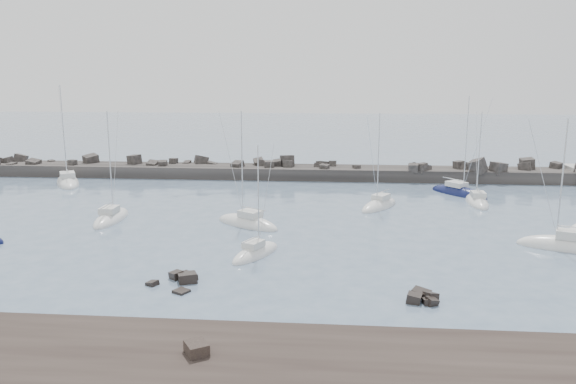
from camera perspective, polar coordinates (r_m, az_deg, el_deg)
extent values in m
plane|color=slate|center=(51.99, -4.44, -5.87)|extent=(400.00, 400.00, 0.00)
cube|color=black|center=(32.17, -11.08, -17.58)|extent=(140.00, 12.00, 0.70)
cube|color=black|center=(32.97, -9.27, -15.39)|extent=(1.68, 1.75, 0.68)
cube|color=black|center=(45.15, -9.67, -8.56)|extent=(0.98, 0.98, 0.54)
cube|color=black|center=(45.48, -10.24, -8.70)|extent=(1.78, 1.56, 1.24)
cube|color=black|center=(44.65, -13.58, -9.23)|extent=(1.15, 1.05, 0.87)
cube|color=black|center=(45.51, -11.27, -8.40)|extent=(1.32, 1.25, 0.92)
cube|color=black|center=(42.78, -10.78, -10.10)|extent=(1.37, 1.35, 0.62)
cube|color=black|center=(44.85, -10.18, -8.78)|extent=(1.95, 2.12, 1.29)
cube|color=black|center=(41.09, 14.03, -10.78)|extent=(0.80, 0.87, 0.59)
cube|color=black|center=(41.80, 14.29, -10.37)|extent=(1.18, 1.32, 1.04)
cube|color=black|center=(42.37, 13.33, -10.18)|extent=(1.71, 1.61, 1.00)
cube|color=black|center=(41.06, 14.35, -10.88)|extent=(1.11, 1.00, 0.95)
cube|color=black|center=(41.16, 12.65, -10.65)|extent=(1.29, 1.23, 1.01)
cube|color=#2B2826|center=(89.66, -5.26, 1.67)|extent=(115.00, 6.00, 3.20)
cube|color=#2B2826|center=(87.15, 6.98, 2.47)|extent=(1.36, 1.44, 0.94)
cube|color=#2B2826|center=(96.07, 25.56, 2.32)|extent=(2.16, 2.21, 1.62)
cube|color=#2B2826|center=(89.37, 4.55, 2.90)|extent=(1.21, 1.35, 1.10)
cube|color=#2B2826|center=(93.35, -11.55, 3.05)|extent=(1.30, 1.52, 1.20)
cube|color=#2B2826|center=(90.14, -2.97, 2.94)|extent=(2.12, 2.47, 1.98)
cube|color=#2B2826|center=(101.13, -26.24, 2.43)|extent=(1.73, 1.62, 1.03)
cube|color=#2B2826|center=(103.71, -26.61, 2.85)|extent=(1.72, 1.80, 1.51)
cube|color=#2B2826|center=(87.59, 13.62, 2.18)|extent=(2.54, 2.86, 2.20)
cube|color=#2B2826|center=(90.89, 13.48, 2.62)|extent=(1.77, 1.63, 0.99)
cube|color=#2B2826|center=(88.18, 18.70, 2.46)|extent=(3.35, 2.84, 2.94)
cube|color=#2B2826|center=(89.56, -0.09, 3.19)|extent=(2.56, 3.02, 2.05)
cube|color=#2B2826|center=(92.67, 22.93, 2.32)|extent=(2.59, 2.52, 1.98)
cube|color=#2B2826|center=(88.93, -1.11, 2.92)|extent=(1.54, 1.66, 1.47)
cube|color=#2B2826|center=(86.38, 12.62, 2.40)|extent=(1.71, 1.83, 1.43)
cube|color=#2B2826|center=(92.38, 21.05, 2.02)|extent=(1.51, 1.26, 1.37)
cube|color=#2B2826|center=(88.34, 3.03, 2.64)|extent=(1.27, 1.55, 1.24)
cube|color=#2B2826|center=(91.98, -7.73, 2.76)|extent=(1.62, 1.36, 1.19)
cube|color=#2B2826|center=(86.53, 3.71, 2.35)|extent=(1.64, 1.59, 1.56)
cube|color=#2B2826|center=(88.35, -5.16, 2.77)|extent=(2.21, 2.25, 1.40)
cube|color=#2B2826|center=(90.30, 16.97, 2.57)|extent=(1.95, 1.81, 1.60)
cube|color=#2B2826|center=(93.04, -8.82, 3.09)|extent=(2.91, 2.88, 2.44)
cube|color=#2B2826|center=(90.33, 17.38, 2.40)|extent=(2.35, 2.61, 2.02)
cube|color=#2B2826|center=(93.29, 23.24, 2.03)|extent=(1.10, 1.23, 1.05)
cube|color=#2B2826|center=(96.25, -21.05, 2.77)|extent=(1.41, 1.32, 1.05)
cube|color=#2B2826|center=(88.71, 12.58, 2.58)|extent=(1.59, 1.72, 1.48)
cube|color=#2B2826|center=(87.81, 0.03, 2.86)|extent=(1.59, 1.49, 1.34)
cube|color=#2B2826|center=(89.38, 20.58, 2.24)|extent=(2.81, 2.67, 2.08)
cube|color=#2B2826|center=(89.50, -2.75, 2.88)|extent=(1.57, 1.83, 1.59)
cube|color=#2B2826|center=(104.56, -25.53, 2.97)|extent=(2.73, 2.90, 2.47)
cube|color=#2B2826|center=(89.76, -0.83, 2.75)|extent=(1.41, 1.52, 1.27)
cube|color=#2B2826|center=(91.27, -12.59, 2.79)|extent=(1.41, 1.40, 1.31)
cube|color=#2B2826|center=(97.83, -19.40, 3.16)|extent=(2.71, 2.97, 1.94)
cube|color=#2B2826|center=(87.77, -1.93, 2.68)|extent=(1.73, 1.75, 1.58)
cube|color=#2B2826|center=(92.66, -13.61, 2.69)|extent=(1.68, 2.03, 1.66)
cube|color=#2B2826|center=(99.92, -24.43, 2.61)|extent=(2.23, 2.13, 1.85)
cube|color=#2B2826|center=(94.41, -15.33, 3.13)|extent=(2.47, 2.29, 1.91)
cube|color=#2B2826|center=(91.10, 13.94, 2.44)|extent=(1.45, 1.64, 1.29)
cube|color=#2B2826|center=(90.90, -1.96, 2.81)|extent=(1.29, 1.39, 0.91)
cube|color=#2B2826|center=(93.78, 23.11, 2.55)|extent=(2.17, 2.05, 2.34)
cube|color=#2B2826|center=(89.15, 3.48, 2.66)|extent=(2.15, 2.29, 1.88)
cube|color=#2B2826|center=(101.59, -22.90, 2.85)|extent=(1.24, 1.28, 0.72)
cube|color=#2B2826|center=(89.29, -5.39, 2.56)|extent=(1.62, 1.53, 1.09)
cube|color=#2B2826|center=(87.14, 13.30, 2.24)|extent=(2.75, 2.81, 1.56)
cube|color=#2B2826|center=(93.48, -10.20, 2.83)|extent=(1.28, 1.61, 1.20)
ellipsoid|color=white|center=(89.60, -21.45, 0.80)|extent=(7.58, 10.13, 2.45)
cube|color=silver|center=(88.88, -21.50, 1.65)|extent=(3.11, 3.40, 0.76)
cylinder|color=silver|center=(89.38, -21.85, 5.76)|extent=(0.13, 0.13, 13.38)
cylinder|color=silver|center=(88.08, -21.50, 2.03)|extent=(2.06, 3.50, 0.11)
ellipsoid|color=white|center=(65.32, -17.50, -2.70)|extent=(2.63, 8.21, 2.10)
cube|color=silver|center=(64.67, -17.70, -1.73)|extent=(1.68, 2.31, 0.68)
cylinder|color=silver|center=(64.70, -17.64, 2.95)|extent=(0.12, 0.12, 11.04)
cylinder|color=silver|center=(64.02, -17.93, -1.30)|extent=(0.14, 3.27, 0.10)
ellipsoid|color=white|center=(60.39, -4.14, -3.33)|extent=(8.29, 6.78, 2.16)
cube|color=silver|center=(59.80, -3.87, -2.22)|extent=(2.86, 2.68, 0.70)
cylinder|color=silver|center=(59.51, -4.69, 2.84)|extent=(0.12, 0.12, 11.18)
cylinder|color=silver|center=(59.26, -3.46, -1.69)|extent=(2.80, 1.95, 0.10)
ellipsoid|color=white|center=(69.29, 9.24, -1.51)|extent=(6.10, 7.93, 2.03)
cube|color=silver|center=(69.38, 9.42, -0.49)|extent=(2.47, 2.68, 0.66)
cylinder|color=silver|center=(67.63, 9.17, 3.46)|extent=(0.11, 0.11, 10.53)
cylinder|color=silver|center=(69.73, 9.64, 0.08)|extent=(1.69, 2.72, 0.09)
ellipsoid|color=white|center=(50.37, -3.30, -6.37)|extent=(4.72, 6.90, 1.79)
cube|color=silver|center=(49.79, -3.53, -5.31)|extent=(2.01, 2.26, 0.60)
cylinder|color=silver|center=(49.45, -3.03, -0.40)|extent=(0.10, 0.10, 8.99)
cylinder|color=silver|center=(49.27, -3.84, -4.83)|extent=(1.22, 2.44, 0.09)
ellipsoid|color=#0F1540|center=(79.52, 16.95, -0.18)|extent=(7.81, 8.85, 2.19)
cube|color=silver|center=(79.56, 16.75, 0.77)|extent=(3.00, 3.12, 0.66)
cylinder|color=silver|center=(77.99, 17.66, 4.80)|extent=(0.11, 0.11, 12.22)
cylinder|color=silver|center=(79.86, 16.43, 1.27)|extent=(2.32, 2.90, 0.09)
ellipsoid|color=white|center=(58.04, 26.17, -5.14)|extent=(8.49, 5.29, 2.28)
cube|color=silver|center=(57.70, 26.69, -3.87)|extent=(2.71, 2.35, 0.79)
cylinder|color=silver|center=(56.65, 26.09, 1.19)|extent=(0.14, 0.14, 10.97)
ellipsoid|color=white|center=(74.41, 18.64, -1.07)|extent=(2.67, 7.85, 2.04)
cube|color=silver|center=(73.79, 18.76, -0.23)|extent=(1.64, 2.23, 0.67)
cylinder|color=silver|center=(73.98, 18.85, 3.66)|extent=(0.11, 0.11, 10.50)
cylinder|color=silver|center=(73.15, 18.87, 0.16)|extent=(0.20, 3.11, 0.10)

